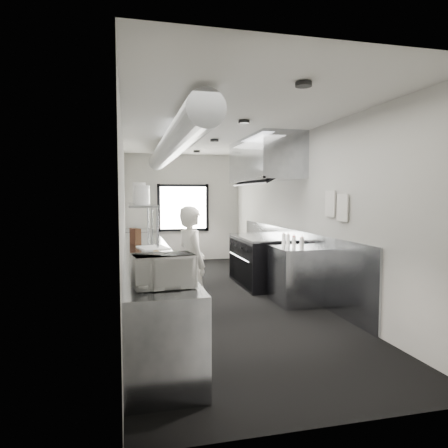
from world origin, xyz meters
TOP-DOWN VIEW (x-y plane):
  - floor at (0.00, 0.00)m, footprint 3.00×8.00m
  - ceiling at (0.00, 0.00)m, footprint 3.00×8.00m
  - wall_back at (0.00, 4.00)m, footprint 3.00×0.02m
  - wall_front at (0.00, -4.00)m, footprint 3.00×0.02m
  - wall_left at (-1.50, 0.00)m, footprint 0.02×8.00m
  - wall_right at (1.50, 0.00)m, footprint 0.02×8.00m
  - wall_cladding at (1.48, 0.30)m, footprint 0.03×5.50m
  - hvac_duct at (-0.70, 0.40)m, footprint 0.40×6.40m
  - service_window at (0.00, 3.96)m, footprint 1.36×0.05m
  - exhaust_hood at (1.10, 0.70)m, footprint 0.81×2.20m
  - prep_counter at (-1.15, -0.50)m, footprint 0.70×6.00m
  - pass_shelf at (-1.19, 1.00)m, footprint 0.45×3.00m
  - range at (1.04, 0.70)m, footprint 0.88×1.60m
  - bottle_station at (1.15, -0.70)m, footprint 0.65×0.80m
  - far_work_table at (-1.15, 3.20)m, footprint 0.70×1.20m
  - notice_sheet_a at (1.47, -1.20)m, footprint 0.02×0.28m
  - notice_sheet_b at (1.47, -1.55)m, footprint 0.02×0.28m
  - line_cook at (-0.60, -1.20)m, footprint 0.52×0.66m
  - microwave at (-1.14, -3.04)m, footprint 0.54×0.44m
  - deli_tub_a at (-1.29, -2.76)m, footprint 0.13×0.13m
  - deli_tub_b at (-1.26, -2.31)m, footprint 0.20×0.20m
  - newspaper at (-1.04, -1.87)m, footprint 0.36×0.42m
  - small_plate at (-1.09, -1.34)m, footprint 0.25×0.25m
  - pastry at (-1.09, -1.34)m, footprint 0.09×0.09m
  - cutting_board at (-1.06, -0.30)m, footprint 0.51×0.62m
  - knife_block at (-1.32, 0.38)m, footprint 0.19×0.26m
  - plate_stack_a at (-1.21, 0.23)m, footprint 0.26×0.26m
  - plate_stack_b at (-1.18, 0.55)m, footprint 0.32×0.32m
  - plate_stack_c at (-1.19, 1.27)m, footprint 0.24×0.24m
  - plate_stack_d at (-1.20, 1.71)m, footprint 0.33×0.33m
  - squeeze_bottle_a at (1.10, -1.04)m, footprint 0.08×0.08m
  - squeeze_bottle_b at (1.07, -0.81)m, footprint 0.08×0.08m
  - squeeze_bottle_c at (1.11, -0.71)m, footprint 0.07×0.07m
  - squeeze_bottle_d at (1.07, -0.57)m, footprint 0.08×0.08m
  - squeeze_bottle_e at (1.07, -0.40)m, footprint 0.08×0.08m

SIDE VIEW (x-z plane):
  - floor at x=0.00m, z-range -0.01..0.01m
  - prep_counter at x=-1.15m, z-range 0.00..0.90m
  - bottle_station at x=1.15m, z-range 0.00..0.90m
  - far_work_table at x=-1.15m, z-range 0.00..0.90m
  - range at x=1.04m, z-range 0.00..0.94m
  - wall_cladding at x=1.48m, z-range 0.00..1.10m
  - line_cook at x=-0.60m, z-range 0.00..1.57m
  - newspaper at x=-1.04m, z-range 0.90..0.91m
  - small_plate at x=-1.09m, z-range 0.90..0.92m
  - cutting_board at x=-1.06m, z-range 0.90..0.92m
  - deli_tub_a at x=-1.29m, z-range 0.90..0.99m
  - deli_tub_b at x=-1.26m, z-range 0.90..1.01m
  - pastry at x=-1.09m, z-range 0.92..1.01m
  - squeeze_bottle_b at x=1.07m, z-range 0.90..1.07m
  - squeeze_bottle_c at x=1.11m, z-range 0.90..1.08m
  - squeeze_bottle_e at x=1.07m, z-range 0.90..1.09m
  - squeeze_bottle_d at x=1.07m, z-range 0.90..1.09m
  - squeeze_bottle_a at x=1.10m, z-range 0.90..1.09m
  - knife_block at x=-1.32m, z-range 0.90..1.16m
  - microwave at x=-1.14m, z-range 0.90..1.20m
  - service_window at x=0.00m, z-range 0.77..2.02m
  - wall_back at x=0.00m, z-range 0.00..2.80m
  - wall_front at x=0.00m, z-range 0.00..2.80m
  - wall_left at x=-1.50m, z-range 0.00..2.80m
  - wall_right at x=1.50m, z-range 0.00..2.80m
  - pass_shelf at x=-1.19m, z-range 1.20..1.88m
  - notice_sheet_b at x=1.47m, z-range 1.36..1.74m
  - notice_sheet_a at x=1.47m, z-range 1.41..1.79m
  - plate_stack_a at x=-1.21m, z-range 1.57..1.84m
  - plate_stack_c at x=-1.19m, z-range 1.57..1.87m
  - plate_stack_b at x=-1.18m, z-range 1.57..1.89m
  - plate_stack_d at x=-1.20m, z-range 1.57..1.98m
  - exhaust_hood at x=1.10m, z-range 1.95..2.83m
  - hvac_duct at x=-0.70m, z-range 2.35..2.75m
  - ceiling at x=0.00m, z-range 2.79..2.80m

